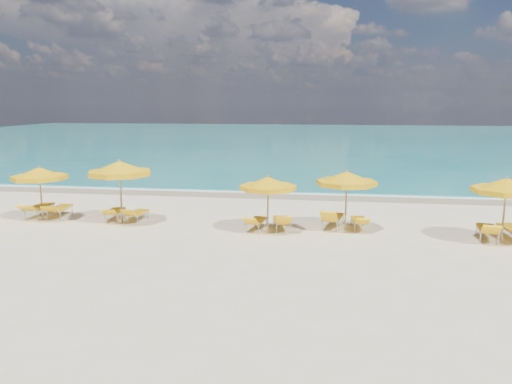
# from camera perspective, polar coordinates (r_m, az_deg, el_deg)

# --- Properties ---
(ground_plane) EXTENTS (120.00, 120.00, 0.00)m
(ground_plane) POSITION_cam_1_polar(r_m,az_deg,el_deg) (19.27, -0.67, -4.30)
(ground_plane) COLOR beige
(ocean) EXTENTS (120.00, 80.00, 0.30)m
(ocean) POSITION_cam_1_polar(r_m,az_deg,el_deg) (66.65, 6.05, 6.04)
(ocean) COLOR #157878
(ocean) RESTS_ON ground
(wet_sand_band) EXTENTS (120.00, 2.60, 0.01)m
(wet_sand_band) POSITION_cam_1_polar(r_m,az_deg,el_deg) (26.43, 1.92, -0.31)
(wet_sand_band) COLOR tan
(wet_sand_band) RESTS_ON ground
(foam_line) EXTENTS (120.00, 1.20, 0.03)m
(foam_line) POSITION_cam_1_polar(r_m,az_deg,el_deg) (27.21, 2.12, 0.00)
(foam_line) COLOR white
(foam_line) RESTS_ON ground
(whitecap_near) EXTENTS (14.00, 0.36, 0.05)m
(whitecap_near) POSITION_cam_1_polar(r_m,az_deg,el_deg) (36.86, -5.62, 2.66)
(whitecap_near) COLOR white
(whitecap_near) RESTS_ON ground
(whitecap_far) EXTENTS (18.00, 0.30, 0.05)m
(whitecap_far) POSITION_cam_1_polar(r_m,az_deg,el_deg) (42.97, 15.26, 3.43)
(whitecap_far) COLOR white
(whitecap_far) RESTS_ON ground
(umbrella_2) EXTENTS (2.82, 2.82, 2.26)m
(umbrella_2) POSITION_cam_1_polar(r_m,az_deg,el_deg) (22.36, -23.52, 1.91)
(umbrella_2) COLOR #9C834E
(umbrella_2) RESTS_ON ground
(umbrella_3) EXTENTS (2.58, 2.58, 2.59)m
(umbrella_3) POSITION_cam_1_polar(r_m,az_deg,el_deg) (20.66, -15.32, 2.56)
(umbrella_3) COLOR #9C834E
(umbrella_3) RESTS_ON ground
(umbrella_4) EXTENTS (2.44, 2.44, 2.17)m
(umbrella_4) POSITION_cam_1_polar(r_m,az_deg,el_deg) (18.55, 1.37, 0.96)
(umbrella_4) COLOR #9C834E
(umbrella_4) RESTS_ON ground
(umbrella_5) EXTENTS (2.67, 2.67, 2.33)m
(umbrella_5) POSITION_cam_1_polar(r_m,az_deg,el_deg) (19.10, 10.33, 1.49)
(umbrella_5) COLOR #9C834E
(umbrella_5) RESTS_ON ground
(umbrella_6) EXTENTS (2.96, 2.96, 2.34)m
(umbrella_6) POSITION_cam_1_polar(r_m,az_deg,el_deg) (19.13, 26.70, 0.59)
(umbrella_6) COLOR #9C834E
(umbrella_6) RESTS_ON ground
(lounger_2_left) EXTENTS (0.71, 2.02, 0.74)m
(lounger_2_left) POSITION_cam_1_polar(r_m,az_deg,el_deg) (23.39, -23.55, -1.98)
(lounger_2_left) COLOR #A5A8AD
(lounger_2_left) RESTS_ON ground
(lounger_2_right) EXTENTS (0.79, 1.92, 0.70)m
(lounger_2_right) POSITION_cam_1_polar(r_m,az_deg,el_deg) (22.93, -21.52, -2.11)
(lounger_2_right) COLOR #A5A8AD
(lounger_2_right) RESTS_ON ground
(lounger_3_left) EXTENTS (0.82, 1.82, 0.66)m
(lounger_3_left) POSITION_cam_1_polar(r_m,az_deg,el_deg) (21.64, -15.82, -2.51)
(lounger_3_left) COLOR #A5A8AD
(lounger_3_left) RESTS_ON ground
(lounger_3_right) EXTENTS (0.65, 1.65, 0.69)m
(lounger_3_right) POSITION_cam_1_polar(r_m,az_deg,el_deg) (21.19, -13.41, -2.70)
(lounger_3_right) COLOR #A5A8AD
(lounger_3_right) RESTS_ON ground
(lounger_4_left) EXTENTS (0.78, 1.69, 0.69)m
(lounger_4_left) POSITION_cam_1_polar(r_m,az_deg,el_deg) (19.26, 0.04, -3.70)
(lounger_4_left) COLOR #A5A8AD
(lounger_4_left) RESTS_ON ground
(lounger_4_right) EXTENTS (0.91, 1.80, 0.78)m
(lounger_4_right) POSITION_cam_1_polar(r_m,az_deg,el_deg) (19.22, 2.97, -3.70)
(lounger_4_right) COLOR #A5A8AD
(lounger_4_right) RESTS_ON ground
(lounger_5_left) EXTENTS (0.98, 1.96, 0.90)m
(lounger_5_left) POSITION_cam_1_polar(r_m,az_deg,el_deg) (19.74, 8.76, -3.36)
(lounger_5_left) COLOR #A5A8AD
(lounger_5_left) RESTS_ON ground
(lounger_5_right) EXTENTS (0.67, 1.70, 0.67)m
(lounger_5_right) POSITION_cam_1_polar(r_m,az_deg,el_deg) (19.73, 11.72, -3.58)
(lounger_5_right) COLOR #A5A8AD
(lounger_5_right) RESTS_ON ground
(lounger_6_left) EXTENTS (0.89, 1.93, 0.80)m
(lounger_6_left) POSITION_cam_1_polar(r_m,az_deg,el_deg) (19.66, 24.89, -4.30)
(lounger_6_left) COLOR #A5A8AD
(lounger_6_left) RESTS_ON ground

